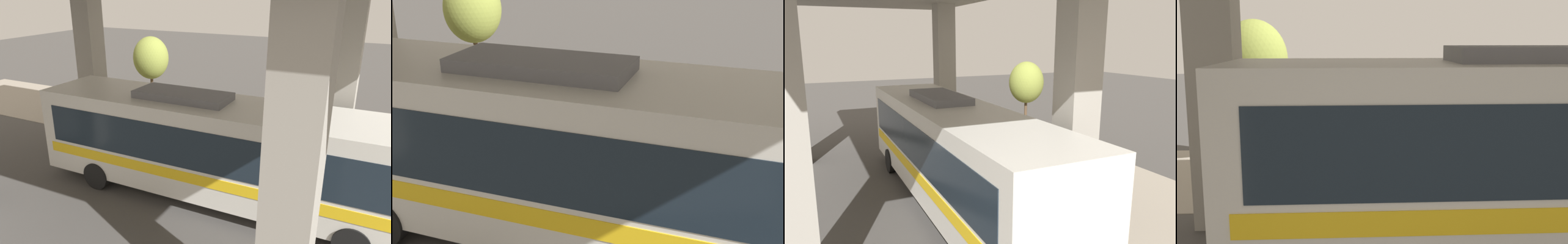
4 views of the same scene
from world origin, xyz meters
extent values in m
plane|color=#474442|center=(0.00, 0.00, 0.00)|extent=(80.00, 80.00, 0.00)
cube|color=gray|center=(-3.00, 0.00, 0.01)|extent=(6.00, 40.00, 0.02)
cube|color=#9E998E|center=(0.50, -5.23, 3.62)|extent=(0.90, 0.90, 7.23)
cube|color=#9E998E|center=(0.50, 5.23, 3.62)|extent=(0.90, 0.90, 7.23)
cube|color=#9E998E|center=(7.50, -5.23, 3.62)|extent=(0.90, 0.90, 7.23)
cube|color=#9E998E|center=(7.50, 5.23, 3.62)|extent=(0.90, 0.90, 7.23)
cube|color=silver|center=(2.76, 1.83, 1.93)|extent=(2.69, 12.70, 2.97)
cube|color=#19232D|center=(2.76, 1.83, 2.29)|extent=(2.73, 11.68, 1.31)
cube|color=yellow|center=(2.76, 1.83, 1.34)|extent=(2.73, 12.06, 0.36)
cube|color=slate|center=(2.76, 0.56, 3.54)|extent=(1.35, 3.17, 0.24)
cylinder|color=black|center=(1.49, 6.27, 0.50)|extent=(0.28, 1.00, 1.00)
cylinder|color=black|center=(1.49, -2.30, 0.50)|extent=(0.28, 1.00, 1.00)
cylinder|color=black|center=(4.03, -2.30, 0.50)|extent=(0.28, 1.00, 1.00)
cylinder|color=red|center=(-0.99, -2.93, 0.40)|extent=(0.22, 0.22, 0.80)
sphere|color=red|center=(-0.99, -2.93, 0.86)|extent=(0.21, 0.21, 0.21)
cylinder|color=red|center=(-1.15, -2.93, 0.52)|extent=(0.13, 0.10, 0.10)
cylinder|color=red|center=(-0.82, -2.93, 0.52)|extent=(0.13, 0.10, 0.10)
cylinder|color=#9E998E|center=(-0.72, -0.04, 0.37)|extent=(0.92, 0.92, 0.74)
sphere|color=#2D6028|center=(-0.72, -0.04, 1.07)|extent=(1.20, 1.20, 1.20)
sphere|color=#993F8C|center=(-0.60, -0.13, 0.87)|extent=(0.32, 0.32, 0.32)
cylinder|color=#9E998E|center=(-1.75, -3.88, 0.40)|extent=(0.94, 0.94, 0.79)
sphere|color=#2D6028|center=(-1.75, -3.88, 1.09)|extent=(1.08, 1.08, 1.08)
sphere|color=#BF334C|center=(-1.64, -3.97, 0.92)|extent=(0.33, 0.33, 0.33)
cylinder|color=brown|center=(-4.47, -5.35, 1.26)|extent=(0.16, 0.16, 2.52)
ellipsoid|color=olive|center=(-4.47, -5.35, 3.11)|extent=(1.97, 1.97, 2.37)
camera|label=1|loc=(13.38, 6.31, 6.97)|focal=35.00mm
camera|label=2|loc=(10.26, 4.08, 5.79)|focal=45.00mm
camera|label=3|loc=(7.06, 13.25, 5.54)|focal=35.00mm
camera|label=4|loc=(10.28, -2.68, 3.82)|focal=45.00mm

